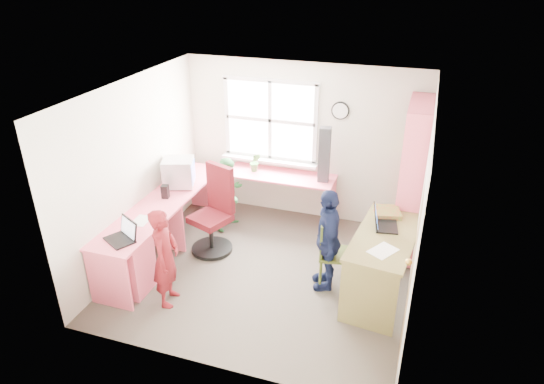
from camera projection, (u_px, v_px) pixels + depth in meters
The scene contains 19 objects.
room at pixel (269, 185), 5.90m from camera, with size 3.64×3.44×2.44m.
l_desk at pixel (164, 236), 6.28m from camera, with size 2.38×2.95×0.75m.
right_desk at pixel (384, 251), 5.70m from camera, with size 0.83×1.51×0.83m.
bookshelf at pixel (411, 183), 6.46m from camera, with size 0.30×1.02×2.10m.
swivel_chair at pixel (215, 215), 6.64m from camera, with size 0.74×0.74×1.23m.
wooden_chair at pixel (330, 250), 5.94m from camera, with size 0.45×0.45×0.90m.
crt_monitor at pixel (179, 172), 6.87m from camera, with size 0.52×0.49×0.41m.
laptop_left at pixel (123, 235), 5.64m from camera, with size 0.45×0.42×0.24m.
laptop_right at pixel (382, 222), 5.74m from camera, with size 0.35×0.40×0.24m.
speaker_a at pixel (165, 192), 6.58m from camera, with size 0.11×0.11×0.18m.
speaker_b at pixel (188, 176), 7.04m from camera, with size 0.11×0.11×0.20m.
cd_tower at pixel (324, 155), 6.94m from camera, with size 0.18×0.16×0.82m.
game_box at pixel (387, 212), 6.02m from camera, with size 0.39×0.39×0.06m.
paper_a at pixel (141, 221), 6.05m from camera, with size 0.21×0.29×0.00m.
paper_b at pixel (383, 251), 5.29m from camera, with size 0.35×0.38×0.00m.
potted_plant at pixel (255, 162), 7.36m from camera, with size 0.16×0.13×0.30m, color #377C31.
person_red at pixel (166, 258), 5.56m from camera, with size 0.45×0.29×1.23m, color maroon.
person_green at pixel (229, 193), 7.18m from camera, with size 0.54×0.42×1.11m, color #327D3D.
person_navy at pixel (328, 239), 5.82m from camera, with size 0.78×0.32×1.33m, color #141C3F.
Camera 1 is at (1.71, -4.94, 3.76)m, focal length 32.00 mm.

